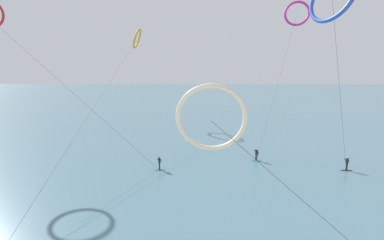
{
  "coord_description": "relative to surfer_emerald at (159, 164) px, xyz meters",
  "views": [
    {
      "loc": [
        0.34,
        -2.46,
        11.93
      ],
      "look_at": [
        0.0,
        21.43,
        7.27
      ],
      "focal_mm": 24.59,
      "sensor_mm": 36.0,
      "label": 1
    }
  ],
  "objects": [
    {
      "name": "surfer_emerald",
      "position": [
        0.0,
        0.0,
        0.0
      ],
      "size": [
        1.4,
        0.59,
        1.7
      ],
      "rotation": [
        0.0,
        0.0,
        4.71
      ],
      "color": "#199351",
      "rests_on": "ground"
    },
    {
      "name": "kite_magenta",
      "position": [
        21.23,
        17.26,
        20.2
      ],
      "size": [
        11.11,
        14.99,
        23.13
      ],
      "rotation": [
        0.0,
        0.0,
        5.99
      ],
      "color": "#CC288E",
      "rests_on": "ground"
    },
    {
      "name": "kite_amber",
      "position": [
        -9.21,
        32.89,
        17.91
      ],
      "size": [
        2.77,
        53.38,
        21.06
      ],
      "rotation": [
        0.0,
        0.0,
        4.74
      ],
      "color": "orange",
      "rests_on": "ground"
    },
    {
      "name": "sea_water",
      "position": [
        3.95,
        79.31,
        -0.78
      ],
      "size": [
        400.0,
        200.0,
        0.08
      ],
      "primitive_type": "cube",
      "color": "slate",
      "rests_on": "ground"
    },
    {
      "name": "surfer_charcoal",
      "position": [
        22.19,
        0.11,
        0.0
      ],
      "size": [
        1.4,
        0.73,
        1.7
      ],
      "rotation": [
        0.0,
        0.0,
        3.89
      ],
      "color": "black",
      "rests_on": "ground"
    },
    {
      "name": "surfer_teal",
      "position": [
        12.24,
        3.3,
        0.0
      ],
      "size": [
        1.4,
        0.66,
        1.7
      ],
      "rotation": [
        0.0,
        0.0,
        5.03
      ],
      "color": "teal",
      "rests_on": "ground"
    },
    {
      "name": "kite_ivory",
      "position": [
        5.14,
        -15.7,
        8.48
      ],
      "size": [
        13.24,
        5.28,
        11.24
      ],
      "rotation": [
        0.0,
        0.0,
        3.05
      ],
      "color": "silver",
      "rests_on": "ground"
    }
  ]
}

